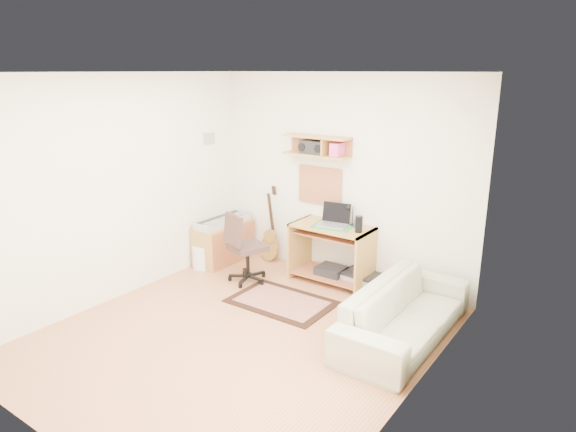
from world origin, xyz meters
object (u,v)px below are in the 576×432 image
Objects in this scene: cabinet at (224,242)px; sofa at (405,304)px; printer at (360,279)px; desk at (331,254)px; task_chair at (247,247)px.

sofa reaches higher than cabinet.
sofa is at bearing -38.30° from printer.
cabinet is at bearing -171.76° from desk.
printer is (1.25, 0.70, -0.38)m from task_chair.
cabinet is at bearing -166.17° from printer.
task_chair reaches higher than desk.
printer is at bearing 47.08° from sofa.
printer is at bearing 13.42° from desk.
desk is 0.48m from printer.
task_chair reaches higher than printer.
desk is 1.65m from cabinet.
sofa is (2.96, -0.57, 0.09)m from cabinet.
desk is 1.56m from sofa.
printer is at bearing 49.72° from task_chair.
sofa reaches higher than printer.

